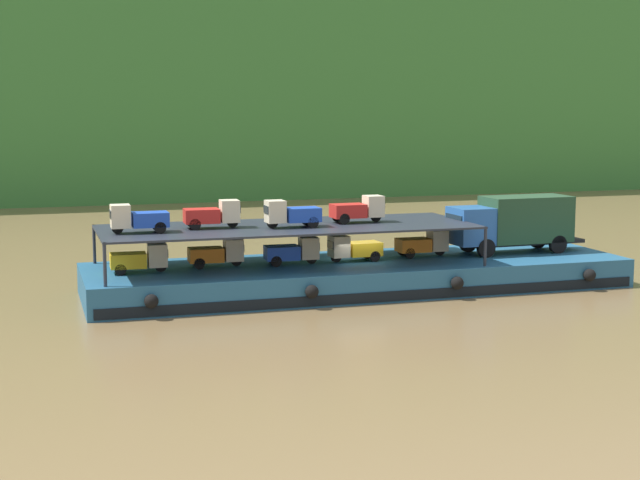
# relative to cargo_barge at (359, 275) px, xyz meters

# --- Properties ---
(ground_plane) EXTENTS (400.00, 400.00, 0.00)m
(ground_plane) POSITION_rel_cargo_barge_xyz_m (0.00, 0.02, -0.75)
(ground_plane) COLOR brown
(hillside_far_bank) EXTENTS (118.65, 40.68, 31.76)m
(hillside_far_bank) POSITION_rel_cargo_barge_xyz_m (0.00, 66.46, 17.14)
(hillside_far_bank) COLOR #387533
(hillside_far_bank) RESTS_ON ground
(cargo_barge) EXTENTS (28.11, 8.12, 1.50)m
(cargo_barge) POSITION_rel_cargo_barge_xyz_m (0.00, 0.00, 0.00)
(cargo_barge) COLOR #23567A
(cargo_barge) RESTS_ON ground
(covered_lorry) EXTENTS (7.91, 2.50, 3.10)m
(covered_lorry) POSITION_rel_cargo_barge_xyz_m (9.07, 0.24, 2.45)
(covered_lorry) COLOR #285BA3
(covered_lorry) RESTS_ON cargo_barge
(cargo_rack) EXTENTS (18.91, 6.81, 2.00)m
(cargo_rack) POSITION_rel_cargo_barge_xyz_m (-3.80, 0.02, 2.69)
(cargo_rack) COLOR #232833
(cargo_rack) RESTS_ON cargo_barge
(mini_truck_lower_stern) EXTENTS (2.77, 1.26, 1.38)m
(mini_truck_lower_stern) POSITION_rel_cargo_barge_xyz_m (-11.27, -0.13, 1.44)
(mini_truck_lower_stern) COLOR gold
(mini_truck_lower_stern) RESTS_ON cargo_barge
(mini_truck_lower_aft) EXTENTS (2.77, 1.25, 1.38)m
(mini_truck_lower_aft) POSITION_rel_cargo_barge_xyz_m (-7.37, 0.51, 1.44)
(mini_truck_lower_aft) COLOR orange
(mini_truck_lower_aft) RESTS_ON cargo_barge
(mini_truck_lower_mid) EXTENTS (2.79, 1.29, 1.38)m
(mini_truck_lower_mid) POSITION_rel_cargo_barge_xyz_m (-3.56, 0.03, 1.44)
(mini_truck_lower_mid) COLOR #1E47B7
(mini_truck_lower_mid) RESTS_ON cargo_barge
(mini_truck_lower_fore) EXTENTS (2.79, 1.30, 1.38)m
(mini_truck_lower_fore) POSITION_rel_cargo_barge_xyz_m (-0.25, 0.07, 1.44)
(mini_truck_lower_fore) COLOR gold
(mini_truck_lower_fore) RESTS_ON cargo_barge
(mini_truck_lower_bow) EXTENTS (2.75, 1.22, 1.38)m
(mini_truck_lower_bow) POSITION_rel_cargo_barge_xyz_m (3.85, 0.55, 1.44)
(mini_truck_lower_bow) COLOR orange
(mini_truck_lower_bow) RESTS_ON cargo_barge
(mini_truck_upper_stern) EXTENTS (2.75, 1.21, 1.38)m
(mini_truck_upper_stern) POSITION_rel_cargo_barge_xyz_m (-11.34, -0.51, 3.44)
(mini_truck_upper_stern) COLOR #1E47B7
(mini_truck_upper_stern) RESTS_ON cargo_rack
(mini_truck_upper_mid) EXTENTS (2.77, 1.25, 1.38)m
(mini_truck_upper_mid) POSITION_rel_cargo_barge_xyz_m (-7.61, 0.20, 3.44)
(mini_truck_upper_mid) COLOR red
(mini_truck_upper_mid) RESTS_ON cargo_rack
(mini_truck_upper_fore) EXTENTS (2.76, 1.23, 1.38)m
(mini_truck_upper_fore) POSITION_rel_cargo_barge_xyz_m (-3.81, -0.69, 3.44)
(mini_truck_upper_fore) COLOR #1E47B7
(mini_truck_upper_fore) RESTS_ON cargo_rack
(mini_truck_upper_bow) EXTENTS (2.76, 1.24, 1.38)m
(mini_truck_upper_bow) POSITION_rel_cargo_barge_xyz_m (0.05, 0.26, 3.44)
(mini_truck_upper_bow) COLOR red
(mini_truck_upper_bow) RESTS_ON cargo_rack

